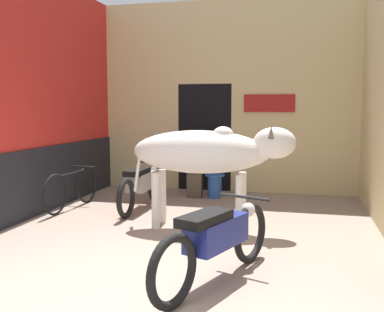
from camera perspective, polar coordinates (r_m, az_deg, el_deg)
ground_plane at (r=4.02m, az=-9.32°, el=-18.64°), size 30.00×30.00×0.00m
wall_left_shopfront at (r=7.29m, az=-20.22°, el=6.92°), size 0.25×5.45×3.75m
wall_back_with_doorway at (r=9.18m, az=3.74°, el=5.82°), size 5.04×0.93×3.75m
cow at (r=6.16m, az=2.10°, el=0.42°), size 2.27×0.67×1.46m
motorcycle_near at (r=4.36m, az=3.12°, el=-10.40°), size 0.88×1.93×0.76m
motorcycle_far at (r=7.47m, az=-6.42°, el=-3.55°), size 0.58×1.92×0.73m
bicycle at (r=7.72m, az=-14.97°, el=-4.00°), size 0.44×1.61×0.66m
shopkeeper_seated at (r=8.41m, az=0.53°, el=-0.79°), size 0.39×0.33×1.24m
plastic_stool at (r=8.36m, az=2.89°, el=-3.70°), size 0.37×0.37×0.44m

